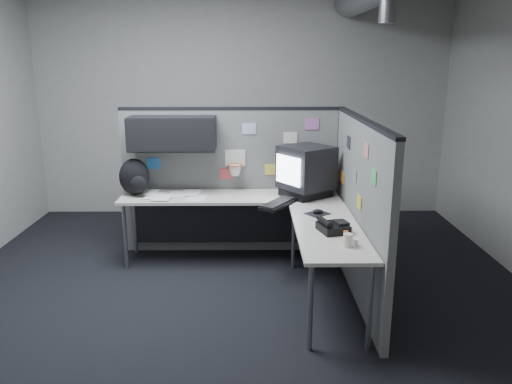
{
  "coord_description": "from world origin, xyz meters",
  "views": [
    {
      "loc": [
        0.13,
        -4.11,
        2.11
      ],
      "look_at": [
        0.17,
        0.35,
        0.93
      ],
      "focal_mm": 35.0,
      "sensor_mm": 36.0,
      "label": 1
    }
  ],
  "objects_px": {
    "desk": "(253,214)",
    "phone": "(333,227)",
    "keyboard": "(278,204)",
    "backpack": "(135,178)",
    "monitor": "(306,171)"
  },
  "relations": [
    {
      "from": "desk",
      "to": "phone",
      "type": "height_order",
      "value": "phone"
    },
    {
      "from": "desk",
      "to": "keyboard",
      "type": "distance_m",
      "value": 0.3
    },
    {
      "from": "keyboard",
      "to": "backpack",
      "type": "distance_m",
      "value": 1.56
    },
    {
      "from": "backpack",
      "to": "keyboard",
      "type": "bearing_deg",
      "value": -26.81
    },
    {
      "from": "desk",
      "to": "backpack",
      "type": "height_order",
      "value": "backpack"
    },
    {
      "from": "desk",
      "to": "phone",
      "type": "bearing_deg",
      "value": -53.17
    },
    {
      "from": "monitor",
      "to": "phone",
      "type": "relative_size",
      "value": 2.2
    },
    {
      "from": "keyboard",
      "to": "phone",
      "type": "relative_size",
      "value": 1.73
    },
    {
      "from": "phone",
      "to": "backpack",
      "type": "bearing_deg",
      "value": 141.86
    },
    {
      "from": "monitor",
      "to": "keyboard",
      "type": "relative_size",
      "value": 1.27
    },
    {
      "from": "monitor",
      "to": "backpack",
      "type": "xyz_separation_m",
      "value": [
        -1.8,
        0.05,
        -0.08
      ]
    },
    {
      "from": "monitor",
      "to": "keyboard",
      "type": "xyz_separation_m",
      "value": [
        -0.31,
        -0.36,
        -0.25
      ]
    },
    {
      "from": "monitor",
      "to": "phone",
      "type": "bearing_deg",
      "value": -75.39
    },
    {
      "from": "monitor",
      "to": "keyboard",
      "type": "bearing_deg",
      "value": -120.94
    },
    {
      "from": "desk",
      "to": "monitor",
      "type": "relative_size",
      "value": 3.58
    }
  ]
}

